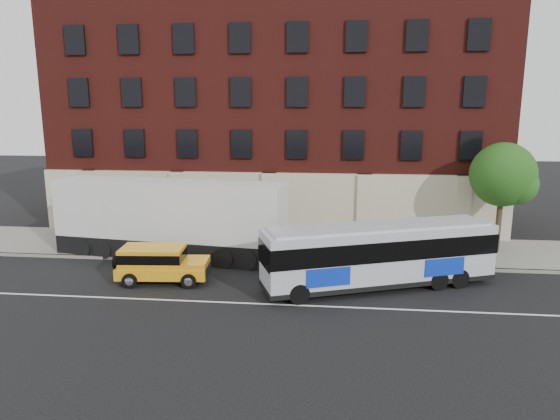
# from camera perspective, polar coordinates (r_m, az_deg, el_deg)

# --- Properties ---
(ground) EXTENTS (120.00, 120.00, 0.00)m
(ground) POSITION_cam_1_polar(r_m,az_deg,el_deg) (21.75, -5.14, -10.92)
(ground) COLOR black
(ground) RESTS_ON ground
(sidewalk) EXTENTS (60.00, 6.00, 0.15)m
(sidewalk) POSITION_cam_1_polar(r_m,az_deg,el_deg) (30.11, -1.87, -4.20)
(sidewalk) COLOR gray
(sidewalk) RESTS_ON ground
(kerb) EXTENTS (60.00, 0.25, 0.15)m
(kerb) POSITION_cam_1_polar(r_m,az_deg,el_deg) (27.27, -2.73, -5.94)
(kerb) COLOR gray
(kerb) RESTS_ON ground
(lane_line) EXTENTS (60.00, 0.12, 0.01)m
(lane_line) POSITION_cam_1_polar(r_m,az_deg,el_deg) (22.20, -4.89, -10.41)
(lane_line) COLOR white
(lane_line) RESTS_ON ground
(building) EXTENTS (30.00, 12.10, 15.00)m
(building) POSITION_cam_1_polar(r_m,az_deg,el_deg) (36.81, -0.27, 10.58)
(building) COLOR #561914
(building) RESTS_ON sidewalk
(sign_pole) EXTENTS (0.30, 0.20, 2.50)m
(sign_pole) POSITION_cam_1_polar(r_m,az_deg,el_deg) (29.49, -19.28, -2.45)
(sign_pole) COLOR slate
(sign_pole) RESTS_ON ground
(street_tree) EXTENTS (3.60, 3.60, 6.20)m
(street_tree) POSITION_cam_1_polar(r_m,az_deg,el_deg) (30.94, 23.95, 3.42)
(street_tree) COLOR #35291A
(street_tree) RESTS_ON sidewalk
(city_bus) EXTENTS (11.08, 6.04, 3.00)m
(city_bus) POSITION_cam_1_polar(r_m,az_deg,el_deg) (23.84, 11.18, -4.81)
(city_bus) COLOR silver
(city_bus) RESTS_ON ground
(yellow_suv) EXTENTS (4.62, 2.27, 1.74)m
(yellow_suv) POSITION_cam_1_polar(r_m,az_deg,el_deg) (24.98, -13.53, -5.73)
(yellow_suv) COLOR #FFA716
(yellow_suv) RESTS_ON ground
(shipping_container) EXTENTS (13.08, 4.23, 4.28)m
(shipping_container) POSITION_cam_1_polar(r_m,az_deg,el_deg) (28.61, -12.32, -1.11)
(shipping_container) COLOR black
(shipping_container) RESTS_ON ground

